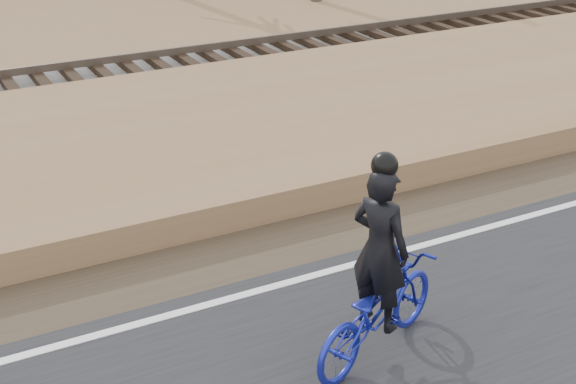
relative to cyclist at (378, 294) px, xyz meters
name	(u,v)px	position (x,y,z in m)	size (l,w,h in m)	color
ground	(49,365)	(-3.04, 1.43, -0.76)	(120.00, 120.00, 0.00)	olive
edge_line	(44,350)	(-3.04, 1.63, -0.70)	(120.00, 0.12, 0.01)	silver
shoulder	(25,307)	(-3.04, 2.63, -0.74)	(120.00, 1.60, 0.04)	#473A2B
cyclist	(378,294)	(0.00, 0.00, 0.00)	(2.07, 1.37, 2.23)	navy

